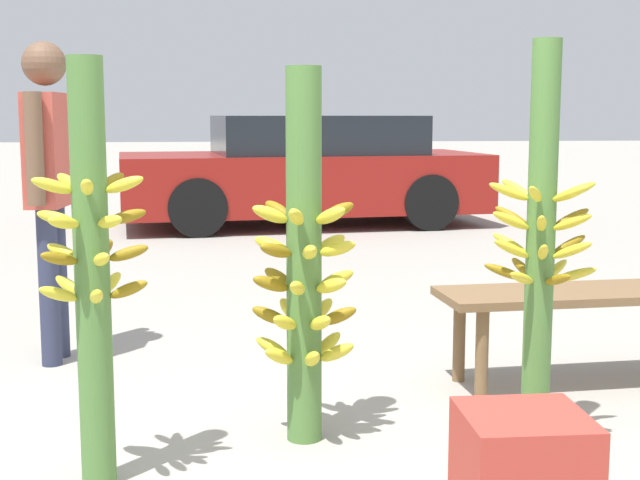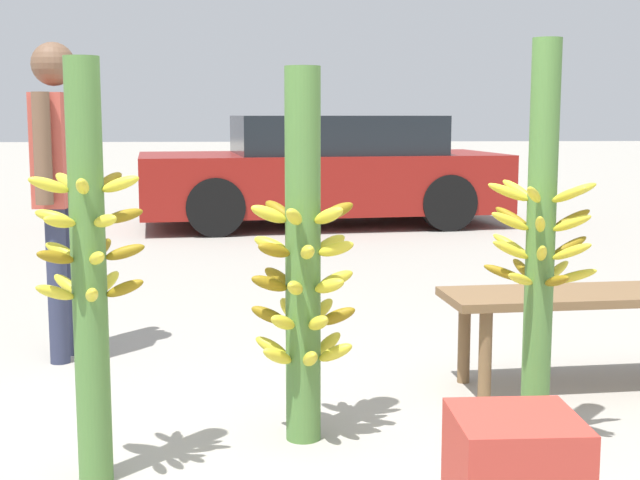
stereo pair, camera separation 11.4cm
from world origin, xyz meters
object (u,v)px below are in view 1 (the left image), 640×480
(produce_crate, at_px, (523,473))
(parked_car, at_px, (305,171))
(banana_stalk_center, at_px, (304,265))
(banana_stalk_left, at_px, (92,269))
(banana_stalk_right, at_px, (540,245))
(vendor_person, at_px, (48,170))
(market_bench, at_px, (591,303))

(produce_crate, bearing_deg, parked_car, 90.69)
(banana_stalk_center, bearing_deg, produce_crate, -54.43)
(banana_stalk_left, height_order, banana_stalk_right, banana_stalk_right)
(vendor_person, xyz_separation_m, parked_car, (1.76, 5.80, -0.38))
(produce_crate, bearing_deg, banana_stalk_left, 160.10)
(banana_stalk_right, bearing_deg, vendor_person, 146.03)
(banana_stalk_center, distance_m, market_bench, 1.58)
(banana_stalk_right, bearing_deg, market_bench, 55.71)
(banana_stalk_right, bearing_deg, parked_car, 92.94)
(banana_stalk_right, xyz_separation_m, produce_crate, (-0.28, -0.70, -0.61))
(parked_car, bearing_deg, banana_stalk_left, 162.85)
(market_bench, distance_m, parked_car, 6.53)
(produce_crate, bearing_deg, banana_stalk_center, 125.57)
(banana_stalk_center, xyz_separation_m, market_bench, (1.43, 0.61, -0.31))
(banana_stalk_left, xyz_separation_m, vendor_person, (-0.47, 1.64, 0.24))
(banana_stalk_right, distance_m, parked_car, 7.25)
(banana_stalk_right, distance_m, vendor_person, 2.58)
(banana_stalk_center, bearing_deg, market_bench, 23.20)
(banana_stalk_center, relative_size, banana_stalk_right, 0.94)
(market_bench, bearing_deg, vendor_person, 161.33)
(banana_stalk_right, relative_size, vendor_person, 0.95)
(market_bench, bearing_deg, banana_stalk_center, -161.53)
(vendor_person, bearing_deg, banana_stalk_center, 47.78)
(vendor_person, bearing_deg, parked_car, 166.79)
(banana_stalk_center, bearing_deg, vendor_person, 134.14)
(banana_stalk_center, xyz_separation_m, parked_car, (0.53, 7.08, -0.08))
(banana_stalk_right, bearing_deg, produce_crate, -111.42)
(parked_car, bearing_deg, vendor_person, 155.78)
(market_bench, relative_size, produce_crate, 3.90)
(banana_stalk_right, xyz_separation_m, parked_car, (-0.37, 7.24, -0.17))
(banana_stalk_center, xyz_separation_m, banana_stalk_right, (0.90, -0.16, 0.09))
(produce_crate, bearing_deg, banana_stalk_right, 68.58)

